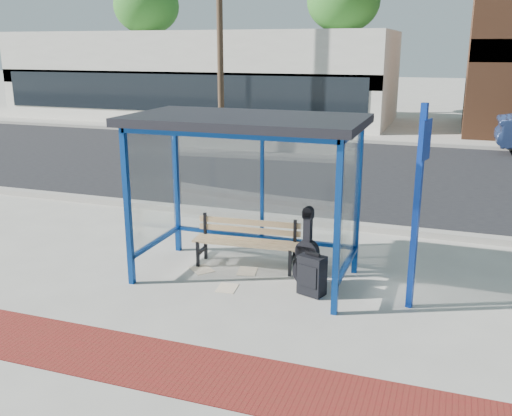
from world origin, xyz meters
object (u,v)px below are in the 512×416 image
at_px(suitcase, 312,275).
at_px(backpack, 310,277).
at_px(guitar_bag, 307,259).
at_px(bench, 247,239).

relative_size(suitcase, backpack, 1.65).
distance_m(guitar_bag, suitcase, 0.35).
height_order(bench, suitcase, bench).
distance_m(guitar_bag, backpack, 0.26).
bearing_deg(guitar_bag, backpack, -43.98).
bearing_deg(guitar_bag, bench, 168.60).
relative_size(guitar_bag, suitcase, 1.78).
xyz_separation_m(bench, backpack, (1.15, -0.52, -0.26)).
bearing_deg(bench, backpack, -28.73).
bearing_deg(suitcase, bench, 168.22).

